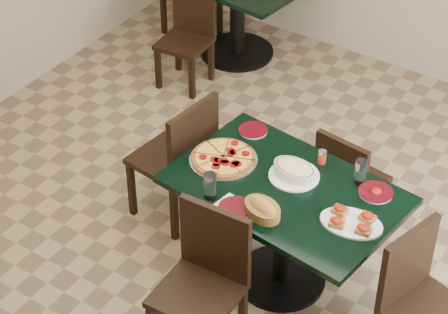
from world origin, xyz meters
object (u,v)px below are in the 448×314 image
Objects in this scene: back_chair_near at (189,32)px; lasagna_casserole at (294,170)px; chair_near at (205,275)px; chair_far at (347,179)px; main_table at (284,211)px; pepperoni_pizza at (223,158)px; chair_right at (419,296)px; bread_basket at (262,209)px; chair_left at (181,154)px; bruschetta_platter at (352,221)px.

back_chair_near is 2.32m from lasagna_casserole.
chair_far is at bearing 76.65° from chair_near.
main_table is at bearing 86.42° from chair_far.
lasagna_casserole reaches higher than main_table.
chair_near reaches higher than pepperoni_pizza.
chair_right is (1.03, 0.52, -0.02)m from chair_near.
back_chair_near is at bearing 145.53° from main_table.
bread_basket is at bearing 114.66° from chair_right.
chair_left is 2.46× the size of bruschetta_platter.
chair_far is 0.87× the size of chair_near.
chair_near reaches higher than chair_right.
lasagna_casserole reaches higher than chair_far.
pepperoni_pizza is at bearing 78.44° from chair_left.
bread_basket is at bearing -81.97° from main_table.
chair_near is 1.06m from chair_left.
chair_left is at bearing 177.00° from main_table.
back_chair_near is (-2.70, 1.66, -0.06)m from chair_right.
chair_near reaches higher than lasagna_casserole.
chair_near is at bearing -94.49° from main_table.
lasagna_casserole is (-0.12, -0.50, 0.36)m from chair_far.
lasagna_casserole is 0.77× the size of bruschetta_platter.
chair_far is 0.84× the size of chair_left.
bread_basket is at bearing -81.24° from lasagna_casserole.
bruschetta_platter is (0.46, -0.18, -0.02)m from lasagna_casserole.
bread_basket reaches higher than pepperoni_pizza.
bread_basket is at bearing -32.00° from pepperoni_pizza.
bruschetta_platter reaches higher than pepperoni_pizza.
chair_far is 2.12m from back_chair_near.
back_chair_near is at bearing 135.18° from bruschetta_platter.
chair_right is at bearing 144.32° from chair_far.
chair_left reaches higher than chair_right.
lasagna_casserole is at bearing 91.11° from chair_right.
chair_far is at bearing 82.64° from lasagna_casserole.
main_table is 2.37m from back_chair_near.
pepperoni_pizza is at bearing -160.31° from lasagna_casserole.
bread_basket is at bearing -165.08° from bruschetta_platter.
bread_basket is (0.02, -0.38, -0.01)m from lasagna_casserole.
chair_left is 0.49m from pepperoni_pizza.
pepperoni_pizza is 0.44m from lasagna_casserole.
back_chair_near is at bearing 73.41° from chair_right.
bread_basket reaches higher than main_table.
bruschetta_platter is at bearing 99.31° from chair_right.
bread_basket reaches higher than lasagna_casserole.
pepperoni_pizza is 1.06× the size of bruschetta_platter.
chair_right reaches higher than lasagna_casserole.
chair_right is 0.53m from bruschetta_platter.
main_table is 0.92m from chair_right.
chair_right reaches higher than back_chair_near.
bruschetta_platter reaches higher than back_chair_near.
chair_left reaches higher than chair_near.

